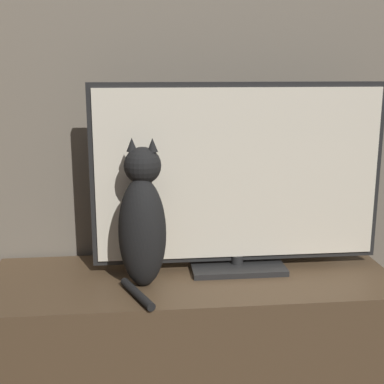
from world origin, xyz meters
TOP-DOWN VIEW (x-y plane):
  - wall_back at (0.00, 1.22)m, footprint 4.80×0.05m
  - tv_stand at (0.00, 0.92)m, footprint 1.43×0.52m
  - tv at (0.17, 0.99)m, footprint 1.05×0.20m
  - cat at (-0.17, 0.87)m, footprint 0.19×0.31m

SIDE VIEW (x-z plane):
  - tv_stand at x=0.00m, z-range 0.00..0.47m
  - cat at x=-0.17m, z-range 0.44..0.94m
  - tv at x=0.17m, z-range 0.46..1.14m
  - wall_back at x=0.00m, z-range 0.00..2.60m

